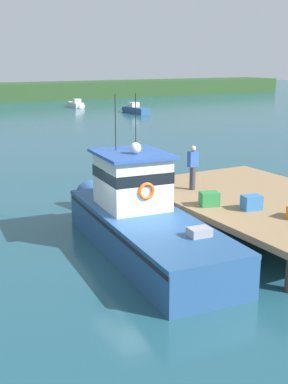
% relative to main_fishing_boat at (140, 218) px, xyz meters
% --- Properties ---
extents(ground_plane, '(200.00, 200.00, 0.00)m').
position_rel_main_fishing_boat_xyz_m(ground_plane, '(-0.25, -0.55, -1.01)').
color(ground_plane, '#1E4C5B').
extents(dock, '(6.00, 9.00, 1.20)m').
position_rel_main_fishing_boat_xyz_m(dock, '(4.55, -0.55, 0.07)').
color(dock, '#4C3D2D').
rests_on(dock, ground).
extents(main_fishing_boat, '(3.26, 9.93, 4.80)m').
position_rel_main_fishing_boat_xyz_m(main_fishing_boat, '(0.00, 0.00, 0.00)').
color(main_fishing_boat, '#285184').
rests_on(main_fishing_boat, ground).
extents(crate_single_far, '(0.70, 0.59, 0.47)m').
position_rel_main_fishing_boat_xyz_m(crate_single_far, '(2.31, -0.49, 0.43)').
color(crate_single_far, '#2D8442').
rests_on(crate_single_far, dock).
extents(crate_stack_mid_dock, '(0.67, 0.54, 0.46)m').
position_rel_main_fishing_boat_xyz_m(crate_stack_mid_dock, '(3.24, -1.49, 0.42)').
color(crate_stack_mid_dock, '#3370B2').
rests_on(crate_stack_mid_dock, dock).
extents(deckhand_by_the_boat, '(0.36, 0.22, 1.63)m').
position_rel_main_fishing_boat_xyz_m(deckhand_by_the_boat, '(3.06, 1.56, 1.05)').
color(deckhand_by_the_boat, '#383842').
rests_on(deckhand_by_the_boat, dock).
extents(moored_boat_outer_mooring, '(1.39, 4.66, 1.17)m').
position_rel_main_fishing_boat_xyz_m(moored_boat_outer_mooring, '(19.55, 36.79, -0.60)').
color(moored_boat_outer_mooring, '#285184').
rests_on(moored_boat_outer_mooring, ground).
extents(moored_boat_near_channel, '(1.14, 4.17, 1.06)m').
position_rel_main_fishing_boat_xyz_m(moored_boat_near_channel, '(16.41, 46.53, -0.64)').
color(moored_boat_near_channel, silver).
rests_on(moored_boat_near_channel, ground).
extents(mooring_buoy_channel_marker, '(0.39, 0.39, 0.39)m').
position_rel_main_fishing_boat_xyz_m(mooring_buoy_channel_marker, '(3.86, 5.58, -0.81)').
color(mooring_buoy_channel_marker, silver).
rests_on(mooring_buoy_channel_marker, ground).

